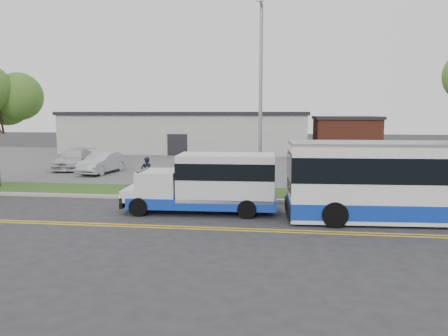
# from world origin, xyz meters

# --- Properties ---
(ground) EXTENTS (140.00, 140.00, 0.00)m
(ground) POSITION_xyz_m (0.00, 0.00, 0.00)
(ground) COLOR #28282B
(ground) RESTS_ON ground
(lane_line_north) EXTENTS (70.00, 0.12, 0.01)m
(lane_line_north) POSITION_xyz_m (0.00, -3.85, 0.01)
(lane_line_north) COLOR gold
(lane_line_north) RESTS_ON ground
(lane_line_south) EXTENTS (70.00, 0.12, 0.01)m
(lane_line_south) POSITION_xyz_m (0.00, -4.15, 0.01)
(lane_line_south) COLOR gold
(lane_line_south) RESTS_ON ground
(curb) EXTENTS (80.00, 0.30, 0.15)m
(curb) POSITION_xyz_m (0.00, 1.10, 0.07)
(curb) COLOR #9E9B93
(curb) RESTS_ON ground
(verge) EXTENTS (80.00, 3.30, 0.10)m
(verge) POSITION_xyz_m (0.00, 2.90, 0.05)
(verge) COLOR #264C19
(verge) RESTS_ON ground
(parking_lot) EXTENTS (80.00, 25.00, 0.10)m
(parking_lot) POSITION_xyz_m (0.00, 17.00, 0.05)
(parking_lot) COLOR #4C4C4F
(parking_lot) RESTS_ON ground
(commercial_building) EXTENTS (25.40, 10.40, 4.35)m
(commercial_building) POSITION_xyz_m (-6.00, 27.00, 2.18)
(commercial_building) COLOR #9E9E99
(commercial_building) RESTS_ON ground
(brick_wing) EXTENTS (6.30, 7.30, 3.90)m
(brick_wing) POSITION_xyz_m (10.50, 26.00, 1.96)
(brick_wing) COLOR brown
(brick_wing) RESTS_ON ground
(streetlight_near) EXTENTS (0.35, 1.53, 9.50)m
(streetlight_near) POSITION_xyz_m (3.00, 2.73, 5.23)
(streetlight_near) COLOR gray
(streetlight_near) RESTS_ON verge
(shuttle_bus) EXTENTS (6.67, 2.44, 2.52)m
(shuttle_bus) POSITION_xyz_m (1.13, -1.35, 1.35)
(shuttle_bus) COLOR #0F32A8
(shuttle_bus) RESTS_ON ground
(transit_bus) EXTENTS (11.40, 3.23, 3.13)m
(transit_bus) POSITION_xyz_m (9.98, -1.80, 1.58)
(transit_bus) COLOR white
(transit_bus) RESTS_ON ground
(pedestrian) EXTENTS (0.75, 0.71, 1.73)m
(pedestrian) POSITION_xyz_m (-3.30, 3.61, 0.97)
(pedestrian) COLOR black
(pedestrian) RESTS_ON verge
(parked_car_a) EXTENTS (2.09, 4.54, 1.44)m
(parked_car_a) POSITION_xyz_m (-8.22, 9.07, 0.82)
(parked_car_a) COLOR #BABEC2
(parked_car_a) RESTS_ON parking_lot
(parked_car_b) EXTENTS (2.61, 5.21, 1.45)m
(parked_car_b) POSITION_xyz_m (-11.20, 11.02, 0.83)
(parked_car_b) COLOR silver
(parked_car_b) RESTS_ON parking_lot
(grocery_bag_left) EXTENTS (0.32, 0.32, 0.32)m
(grocery_bag_left) POSITION_xyz_m (-3.60, 3.36, 0.26)
(grocery_bag_left) COLOR white
(grocery_bag_left) RESTS_ON verge
(grocery_bag_right) EXTENTS (0.32, 0.32, 0.32)m
(grocery_bag_right) POSITION_xyz_m (-3.00, 3.86, 0.26)
(grocery_bag_right) COLOR white
(grocery_bag_right) RESTS_ON verge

